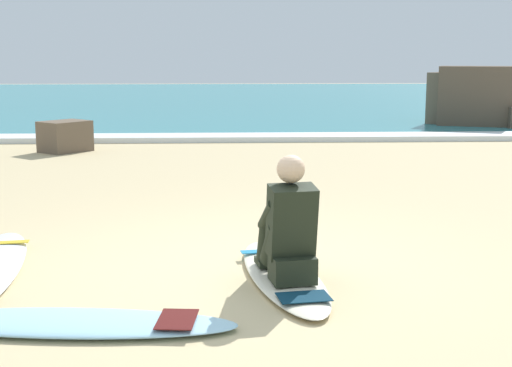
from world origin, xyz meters
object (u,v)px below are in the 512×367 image
object	(u,v)px
surfboard_spare_far	(70,323)
surfer_seated	(289,231)
shoreline_rock	(65,136)
surfboard_main	(283,275)

from	to	relation	value
surfboard_spare_far	surfer_seated	bearing A→B (deg)	27.45
surfer_seated	shoreline_rock	world-z (taller)	surfer_seated
surfboard_main	surfer_seated	bearing A→B (deg)	-82.54
surfer_seated	surfboard_spare_far	bearing A→B (deg)	-152.55
surfboard_main	shoreline_rock	distance (m)	8.41
surfboard_main	surfer_seated	world-z (taller)	surfer_seated
surfboard_spare_far	shoreline_rock	distance (m)	8.86
surfer_seated	surfboard_spare_far	distance (m)	1.72
shoreline_rock	surfboard_main	bearing A→B (deg)	-66.21
surfer_seated	shoreline_rock	xyz separation A→B (m)	(-3.41, 7.87, -0.15)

